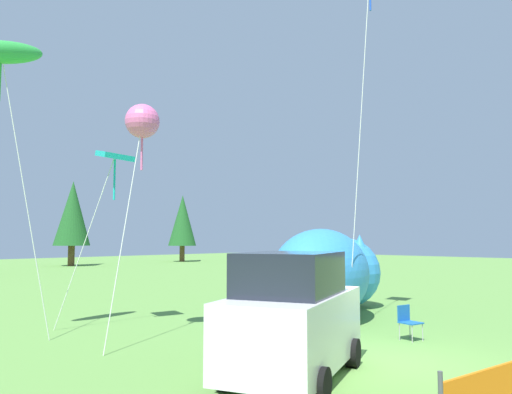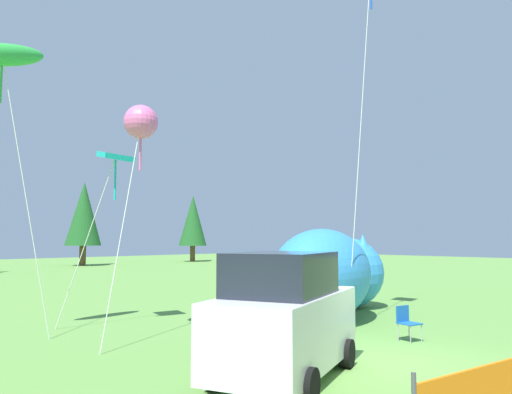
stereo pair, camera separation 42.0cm
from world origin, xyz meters
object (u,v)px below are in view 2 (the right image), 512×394
(parked_car, at_px, (285,318))
(folding_chair, at_px, (407,320))
(kite_green_fish, at_px, (2,56))
(kite_teal_diamond, at_px, (115,159))
(inflatable_cat, at_px, (330,276))
(kite_pink_octopus, at_px, (141,123))

(parked_car, distance_m, folding_chair, 4.73)
(kite_green_fish, relative_size, kite_teal_diamond, 1.54)
(parked_car, relative_size, inflatable_cat, 0.58)
(inflatable_cat, relative_size, kite_pink_octopus, 1.19)
(folding_chair, bearing_deg, kite_teal_diamond, -135.17)
(folding_chair, xyz_separation_m, inflatable_cat, (1.70, 3.68, 0.81))
(folding_chair, relative_size, inflatable_cat, 0.12)
(kite_teal_diamond, bearing_deg, kite_pink_octopus, -99.90)
(kite_green_fish, relative_size, kite_pink_octopus, 1.31)
(inflatable_cat, distance_m, kite_teal_diamond, 7.80)
(folding_chair, xyz_separation_m, kite_pink_octopus, (-4.75, 4.95, 5.12))
(kite_pink_octopus, xyz_separation_m, kite_teal_diamond, (0.35, 2.00, -0.72))
(folding_chair, height_order, kite_pink_octopus, kite_pink_octopus)
(folding_chair, xyz_separation_m, kite_teal_diamond, (-4.40, 6.94, 4.40))
(folding_chair, height_order, inflatable_cat, inflatable_cat)
(folding_chair, distance_m, kite_teal_diamond, 9.33)
(kite_pink_octopus, relative_size, kite_teal_diamond, 1.18)
(kite_pink_octopus, bearing_deg, kite_green_fish, 138.80)
(kite_green_fish, xyz_separation_m, kite_pink_octopus, (2.75, -2.41, -1.76))
(folding_chair, bearing_deg, kite_green_fish, -121.99)
(parked_car, distance_m, inflatable_cat, 7.45)
(folding_chair, bearing_deg, parked_car, -75.78)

